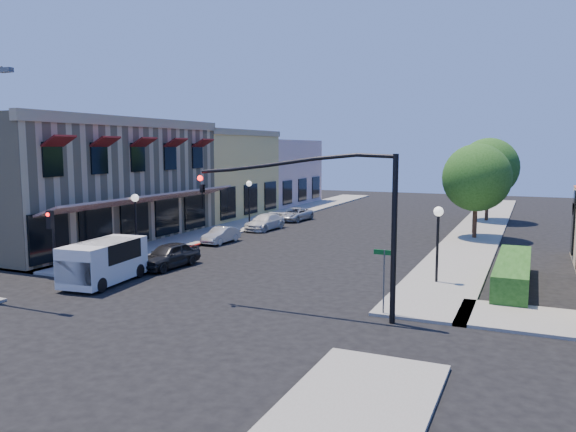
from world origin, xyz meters
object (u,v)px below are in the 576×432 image
at_px(parked_car_c, 265,222).
at_px(street_tree_a, 477,178).
at_px(street_name_sign, 384,271).
at_px(parked_car_d, 295,214).
at_px(lamppost_left_far, 249,191).
at_px(lamppost_left_near, 135,209).
at_px(parked_car_a, 169,255).
at_px(street_tree_b, 489,168).
at_px(lamppost_right_near, 438,225).
at_px(secondary_signal, 52,232).
at_px(lamppost_right_far, 474,197).
at_px(parked_car_b, 221,235).
at_px(signal_mast_arm, 336,206).
at_px(white_van, 103,260).

bearing_deg(parked_car_c, street_tree_a, 12.10).
distance_m(street_name_sign, parked_car_d, 27.49).
distance_m(street_name_sign, lamppost_left_far, 25.48).
distance_m(lamppost_left_near, parked_car_a, 4.69).
relative_size(parked_car_c, parked_car_d, 1.03).
bearing_deg(street_tree_b, parked_car_d, -158.20).
xyz_separation_m(lamppost_right_near, parked_car_c, (-14.70, 12.15, -2.14)).
bearing_deg(lamppost_left_far, secondary_signal, -88.61).
bearing_deg(lamppost_right_far, street_tree_b, 87.85).
distance_m(street_name_sign, parked_car_b, 17.89).
bearing_deg(parked_car_d, lamppost_right_far, -1.66).
bearing_deg(parked_car_c, street_name_sign, -47.58).
bearing_deg(street_name_sign, lamppost_left_near, 160.07).
xyz_separation_m(lamppost_left_far, parked_car_c, (2.30, -1.85, -2.14)).
bearing_deg(parked_car_b, street_name_sign, -37.18).
relative_size(street_name_sign, parked_car_c, 0.61).
height_order(street_tree_a, street_tree_b, street_tree_b).
bearing_deg(street_tree_a, signal_mast_arm, -98.17).
relative_size(signal_mast_arm, secondary_signal, 2.41).
xyz_separation_m(street_tree_b, lamppost_right_far, (-0.30, -8.00, -1.81)).
bearing_deg(parked_car_d, white_van, -82.23).
bearing_deg(white_van, signal_mast_arm, -2.31).
bearing_deg(street_name_sign, street_tree_b, 87.50).
bearing_deg(parked_car_b, secondary_signal, -95.68).
height_order(street_tree_b, parked_car_d, street_tree_b).
bearing_deg(lamppost_left_near, parked_car_d, 82.72).
relative_size(secondary_signal, lamppost_left_far, 0.93).
xyz_separation_m(lamppost_left_near, white_van, (3.01, -6.05, -1.62)).
height_order(lamppost_left_near, parked_car_b, lamppost_left_near).
bearing_deg(lamppost_right_far, parked_car_b, -144.83).
bearing_deg(parked_car_a, parked_car_d, 99.14).
xyz_separation_m(secondary_signal, lamppost_right_far, (16.50, 22.59, 0.42)).
xyz_separation_m(white_van, parked_car_b, (-0.71, 11.69, -0.60)).
bearing_deg(lamppost_left_far, street_tree_a, 0.00).
distance_m(lamppost_right_far, parked_car_c, 15.35).
bearing_deg(street_name_sign, parked_car_d, 119.93).
relative_size(lamppost_left_far, white_van, 0.79).
xyz_separation_m(signal_mast_arm, white_van, (-11.35, 0.46, -2.97)).
xyz_separation_m(secondary_signal, lamppost_left_near, (-0.50, 6.59, 0.42)).
relative_size(lamppost_left_near, white_van, 0.79).
bearing_deg(lamppost_right_near, parked_car_d, 129.24).
distance_m(secondary_signal, parked_car_d, 24.72).
height_order(street_tree_b, parked_car_c, street_tree_b).
height_order(street_tree_a, lamppost_right_near, street_tree_a).
bearing_deg(secondary_signal, lamppost_right_far, 53.86).
bearing_deg(white_van, parked_car_d, 91.68).
height_order(street_tree_a, parked_car_c, street_tree_a).
height_order(street_tree_b, signal_mast_arm, street_tree_b).
relative_size(lamppost_left_far, lamppost_right_near, 1.00).
height_order(street_tree_a, street_name_sign, street_tree_a).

